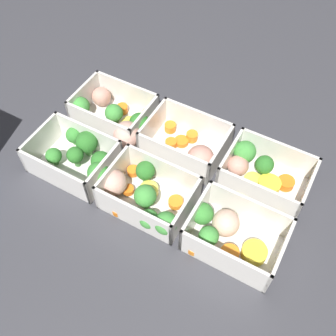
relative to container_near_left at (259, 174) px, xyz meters
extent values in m
plane|color=#38383D|center=(0.14, 0.06, -0.02)|extent=(4.00, 4.00, 0.00)
cube|color=silver|center=(-0.01, 0.00, -0.02)|extent=(0.14, 0.10, 0.00)
cube|color=silver|center=(-0.01, -0.05, 0.01)|extent=(0.14, 0.01, 0.06)
cube|color=silver|center=(-0.01, 0.05, 0.01)|extent=(0.14, 0.01, 0.06)
cube|color=silver|center=(-0.08, 0.00, 0.01)|extent=(0.01, 0.10, 0.06)
cube|color=silver|center=(0.06, 0.00, 0.01)|extent=(0.01, 0.10, 0.06)
cylinder|color=#DBC647|center=(0.01, 0.04, -0.01)|extent=(0.05, 0.05, 0.02)
sphere|color=tan|center=(0.04, 0.00, 0.00)|extent=(0.05, 0.05, 0.04)
cylinder|color=#519448|center=(0.04, -0.02, -0.01)|extent=(0.01, 0.01, 0.02)
sphere|color=#42933D|center=(0.04, -0.02, 0.01)|extent=(0.04, 0.04, 0.04)
cylinder|color=#407A37|center=(0.00, -0.02, -0.01)|extent=(0.01, 0.01, 0.02)
sphere|color=#2D7228|center=(0.00, -0.02, 0.01)|extent=(0.03, 0.03, 0.03)
cylinder|color=yellow|center=(-0.06, 0.04, -0.01)|extent=(0.05, 0.05, 0.01)
cylinder|color=orange|center=(-0.05, -0.01, -0.01)|extent=(0.04, 0.04, 0.01)
cylinder|color=yellow|center=(-0.02, 0.01, -0.01)|extent=(0.05, 0.05, 0.02)
cylinder|color=#DBC647|center=(0.01, 0.01, -0.01)|extent=(0.04, 0.04, 0.01)
cube|color=silver|center=(0.14, 0.00, -0.02)|extent=(0.14, 0.10, 0.00)
cube|color=silver|center=(0.14, -0.05, 0.01)|extent=(0.14, 0.01, 0.06)
cube|color=silver|center=(0.14, 0.05, 0.01)|extent=(0.14, 0.01, 0.06)
cube|color=silver|center=(0.07, 0.00, 0.01)|extent=(0.01, 0.10, 0.06)
cube|color=silver|center=(0.21, 0.00, 0.01)|extent=(0.01, 0.10, 0.06)
cylinder|color=orange|center=(0.15, -0.03, -0.01)|extent=(0.03, 0.03, 0.02)
cylinder|color=#DBC647|center=(0.19, 0.04, -0.01)|extent=(0.04, 0.04, 0.01)
cylinder|color=orange|center=(0.16, -0.01, -0.01)|extent=(0.03, 0.03, 0.01)
cylinder|color=orange|center=(0.17, 0.01, -0.01)|extent=(0.03, 0.03, 0.01)
cylinder|color=orange|center=(0.19, -0.03, -0.01)|extent=(0.03, 0.03, 0.02)
sphere|color=tan|center=(0.10, 0.02, 0.01)|extent=(0.07, 0.07, 0.05)
cube|color=silver|center=(0.30, 0.00, -0.02)|extent=(0.14, 0.10, 0.00)
cube|color=silver|center=(0.30, -0.05, 0.01)|extent=(0.14, 0.01, 0.06)
cube|color=silver|center=(0.30, 0.05, 0.01)|extent=(0.14, 0.01, 0.06)
cube|color=silver|center=(0.23, 0.00, 0.01)|extent=(0.01, 0.10, 0.06)
cube|color=silver|center=(0.37, 0.00, 0.01)|extent=(0.01, 0.10, 0.06)
sphere|color=#D19E8C|center=(0.24, 0.04, 0.01)|extent=(0.07, 0.07, 0.05)
cylinder|color=#519448|center=(0.36, 0.02, -0.01)|extent=(0.01, 0.01, 0.01)
sphere|color=#42933D|center=(0.36, 0.02, 0.01)|extent=(0.04, 0.04, 0.04)
cylinder|color=#519448|center=(0.29, 0.01, -0.01)|extent=(0.01, 0.01, 0.02)
sphere|color=#42933D|center=(0.29, 0.01, 0.01)|extent=(0.03, 0.03, 0.03)
cylinder|color=orange|center=(0.30, -0.02, -0.01)|extent=(0.03, 0.03, 0.02)
cylinder|color=#DBC647|center=(0.24, -0.03, -0.01)|extent=(0.04, 0.04, 0.01)
cylinder|color=#DBC647|center=(0.26, 0.00, -0.01)|extent=(0.05, 0.05, 0.01)
cylinder|color=orange|center=(0.28, 0.04, -0.01)|extent=(0.04, 0.04, 0.01)
sphere|color=tan|center=(0.34, -0.02, 0.00)|extent=(0.05, 0.05, 0.04)
cylinder|color=#407A37|center=(0.24, 0.01, -0.01)|extent=(0.01, 0.01, 0.01)
sphere|color=#2D7228|center=(0.24, 0.01, 0.01)|extent=(0.04, 0.04, 0.04)
cube|color=silver|center=(-0.01, 0.13, -0.02)|extent=(0.14, 0.10, 0.00)
cube|color=silver|center=(-0.01, 0.08, 0.01)|extent=(0.14, 0.01, 0.06)
cube|color=silver|center=(-0.01, 0.18, 0.01)|extent=(0.14, 0.01, 0.06)
cube|color=silver|center=(-0.08, 0.13, 0.01)|extent=(0.01, 0.10, 0.06)
cube|color=silver|center=(0.06, 0.13, 0.01)|extent=(0.01, 0.10, 0.06)
cylinder|color=#49883F|center=(0.05, 0.12, -0.01)|extent=(0.01, 0.01, 0.01)
sphere|color=#388433|center=(0.05, 0.12, 0.01)|extent=(0.04, 0.04, 0.04)
sphere|color=beige|center=(0.01, 0.12, 0.00)|extent=(0.06, 0.06, 0.04)
cylinder|color=orange|center=(0.04, 0.17, -0.01)|extent=(0.03, 0.03, 0.01)
cylinder|color=orange|center=(-0.01, 0.15, -0.01)|extent=(0.03, 0.03, 0.01)
cylinder|color=yellow|center=(-0.05, 0.13, -0.01)|extent=(0.05, 0.05, 0.02)
cylinder|color=#519448|center=(0.02, 0.15, -0.01)|extent=(0.01, 0.01, 0.02)
sphere|color=#42933D|center=(0.02, 0.15, 0.01)|extent=(0.03, 0.03, 0.03)
cube|color=silver|center=(0.14, 0.13, -0.02)|extent=(0.14, 0.10, 0.00)
cube|color=silver|center=(0.14, 0.08, 0.01)|extent=(0.14, 0.01, 0.06)
cube|color=silver|center=(0.14, 0.18, 0.01)|extent=(0.14, 0.01, 0.06)
cube|color=silver|center=(0.07, 0.13, 0.01)|extent=(0.01, 0.10, 0.06)
cube|color=silver|center=(0.21, 0.13, 0.01)|extent=(0.01, 0.10, 0.06)
cylinder|color=#519448|center=(0.09, 0.17, -0.01)|extent=(0.01, 0.01, 0.02)
sphere|color=#42933D|center=(0.09, 0.17, 0.01)|extent=(0.04, 0.04, 0.04)
cylinder|color=#519448|center=(0.12, 0.17, -0.01)|extent=(0.01, 0.01, 0.01)
sphere|color=#42933D|center=(0.12, 0.17, 0.00)|extent=(0.03, 0.03, 0.03)
cylinder|color=orange|center=(0.10, 0.11, -0.01)|extent=(0.03, 0.03, 0.01)
cylinder|color=orange|center=(0.18, 0.17, -0.01)|extent=(0.03, 0.03, 0.01)
cylinder|color=#407A37|center=(0.17, 0.10, -0.01)|extent=(0.01, 0.01, 0.02)
sphere|color=#2D7228|center=(0.17, 0.10, 0.01)|extent=(0.03, 0.03, 0.03)
cylinder|color=#DBC647|center=(0.15, 0.12, -0.01)|extent=(0.04, 0.04, 0.01)
cylinder|color=#519448|center=(0.14, 0.14, -0.01)|extent=(0.01, 0.01, 0.02)
sphere|color=#42933D|center=(0.14, 0.14, 0.01)|extent=(0.04, 0.04, 0.04)
cylinder|color=orange|center=(0.20, 0.09, -0.01)|extent=(0.03, 0.03, 0.01)
cylinder|color=orange|center=(0.18, 0.13, -0.01)|extent=(0.02, 0.02, 0.01)
sphere|color=#D19E8C|center=(0.20, 0.14, 0.00)|extent=(0.06, 0.06, 0.04)
cube|color=silver|center=(0.30, 0.13, -0.02)|extent=(0.14, 0.10, 0.00)
cube|color=silver|center=(0.30, 0.08, 0.01)|extent=(0.14, 0.01, 0.06)
cube|color=silver|center=(0.30, 0.18, 0.01)|extent=(0.14, 0.01, 0.06)
cube|color=silver|center=(0.23, 0.13, 0.01)|extent=(0.01, 0.10, 0.06)
cube|color=silver|center=(0.37, 0.13, 0.01)|extent=(0.01, 0.10, 0.06)
cylinder|color=#407A37|center=(0.29, 0.09, -0.01)|extent=(0.01, 0.01, 0.02)
sphere|color=#2D7228|center=(0.29, 0.09, 0.01)|extent=(0.04, 0.04, 0.04)
cylinder|color=orange|center=(0.24, 0.16, -0.01)|extent=(0.03, 0.03, 0.02)
cylinder|color=#49883F|center=(0.33, 0.14, -0.01)|extent=(0.01, 0.01, 0.01)
sphere|color=#388433|center=(0.33, 0.14, 0.00)|extent=(0.03, 0.03, 0.03)
cylinder|color=#407A37|center=(0.29, 0.13, -0.01)|extent=(0.01, 0.01, 0.02)
sphere|color=#2D7228|center=(0.29, 0.13, 0.01)|extent=(0.03, 0.03, 0.03)
cylinder|color=#407A37|center=(0.25, 0.11, -0.01)|extent=(0.01, 0.01, 0.01)
sphere|color=#2D7228|center=(0.25, 0.11, 0.01)|extent=(0.04, 0.04, 0.04)
cylinder|color=#49883F|center=(0.24, 0.14, -0.01)|extent=(0.01, 0.01, 0.01)
sphere|color=#388433|center=(0.24, 0.14, 0.01)|extent=(0.04, 0.04, 0.04)
cylinder|color=#49883F|center=(0.33, 0.09, -0.01)|extent=(0.01, 0.01, 0.01)
sphere|color=#388433|center=(0.33, 0.09, 0.00)|extent=(0.03, 0.03, 0.03)
camera|label=1|loc=(-0.05, 0.42, 0.55)|focal=42.00mm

